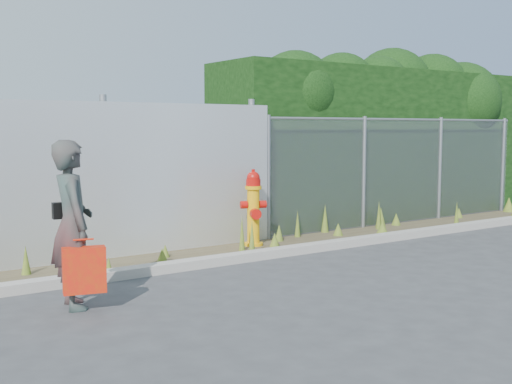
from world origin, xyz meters
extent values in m
plane|color=#39393C|center=(0.00, 0.00, 0.00)|extent=(80.00, 80.00, 0.00)
cube|color=#9A948B|center=(0.00, 1.80, 0.06)|extent=(16.00, 0.22, 0.12)
cube|color=#483D29|center=(0.00, 2.40, 0.01)|extent=(16.00, 1.20, 0.01)
cone|color=#4B631D|center=(-2.13, 1.96, 0.12)|extent=(0.11, 0.11, 0.24)
cone|color=#4B631D|center=(2.21, 2.57, 0.11)|extent=(0.18, 0.18, 0.22)
cone|color=#4B631D|center=(1.06, 2.71, 0.14)|extent=(0.14, 0.14, 0.28)
cone|color=#4B631D|center=(-1.05, 2.58, 0.10)|extent=(0.13, 0.13, 0.19)
cone|color=#4B631D|center=(7.36, 2.78, 0.16)|extent=(0.24, 0.24, 0.33)
cone|color=#4B631D|center=(0.69, 2.33, 0.11)|extent=(0.16, 0.16, 0.23)
cone|color=#4B631D|center=(3.49, 2.84, 0.19)|extent=(0.20, 0.20, 0.37)
cone|color=#4B631D|center=(2.25, 2.96, 0.25)|extent=(0.13, 0.13, 0.50)
cone|color=#4B631D|center=(1.55, 2.85, 0.22)|extent=(0.10, 0.10, 0.45)
cone|color=#4B631D|center=(3.27, 2.67, 0.26)|extent=(0.10, 0.10, 0.52)
cone|color=#4B631D|center=(-1.23, 2.29, 0.10)|extent=(0.16, 0.16, 0.20)
cone|color=#4B631D|center=(0.06, 2.03, 0.26)|extent=(0.10, 0.10, 0.53)
cone|color=#4B631D|center=(2.87, 2.19, 0.11)|extent=(0.24, 0.24, 0.23)
cone|color=#4B631D|center=(3.89, 2.83, 0.12)|extent=(0.18, 0.18, 0.23)
cone|color=#4B631D|center=(5.68, 2.79, 0.10)|extent=(0.16, 0.16, 0.21)
cone|color=#4B631D|center=(-2.47, 2.25, 0.23)|extent=(0.10, 0.10, 0.46)
cone|color=#4B631D|center=(-2.96, 2.59, 0.19)|extent=(0.12, 0.12, 0.37)
cone|color=#4B631D|center=(0.11, 2.36, 0.26)|extent=(0.09, 0.09, 0.53)
cone|color=#4B631D|center=(4.84, 2.19, 0.22)|extent=(0.09, 0.09, 0.45)
cylinder|color=gray|center=(-1.70, 3.12, 1.15)|extent=(0.10, 0.10, 2.30)
cylinder|color=gray|center=(0.80, 3.12, 1.15)|extent=(0.10, 0.10, 2.30)
cube|color=gray|center=(4.25, 3.00, 1.00)|extent=(6.50, 0.03, 2.00)
cylinder|color=gray|center=(4.25, 3.00, 2.00)|extent=(6.50, 0.04, 0.04)
cylinder|color=gray|center=(1.05, 3.00, 1.02)|extent=(0.07, 0.07, 2.05)
cylinder|color=gray|center=(3.20, 3.00, 1.02)|extent=(0.07, 0.07, 2.05)
cylinder|color=gray|center=(5.30, 3.00, 1.02)|extent=(0.07, 0.07, 2.05)
cylinder|color=gray|center=(7.40, 3.00, 1.02)|extent=(0.07, 0.07, 2.05)
cube|color=black|center=(4.55, 4.00, 1.50)|extent=(7.30, 1.60, 3.00)
sphere|color=black|center=(1.47, 4.18, 2.46)|extent=(1.16, 1.16, 1.16)
sphere|color=black|center=(2.28, 3.87, 2.48)|extent=(1.53, 1.53, 1.53)
sphere|color=black|center=(2.89, 4.07, 2.48)|extent=(1.21, 1.21, 1.21)
sphere|color=black|center=(3.70, 4.18, 2.62)|extent=(1.42, 1.42, 1.42)
sphere|color=black|center=(4.51, 3.97, 2.64)|extent=(1.33, 1.33, 1.33)
sphere|color=black|center=(5.22, 4.27, 2.67)|extent=(1.72, 1.72, 1.72)
sphere|color=black|center=(6.25, 4.06, 2.67)|extent=(1.58, 1.58, 1.58)
sphere|color=black|center=(6.97, 3.84, 2.42)|extent=(1.76, 1.76, 1.76)
cylinder|color=#E9A70C|center=(0.50, 2.63, 0.03)|extent=(0.30, 0.30, 0.06)
cylinder|color=#E9A70C|center=(0.50, 2.63, 0.45)|extent=(0.19, 0.19, 0.90)
cylinder|color=#E9A70C|center=(0.50, 2.63, 0.92)|extent=(0.25, 0.25, 0.05)
cylinder|color=#B20F0A|center=(0.50, 2.63, 1.00)|extent=(0.22, 0.22, 0.11)
sphere|color=#B20F0A|center=(0.50, 2.63, 1.07)|extent=(0.20, 0.20, 0.20)
cylinder|color=#B20F0A|center=(0.50, 2.63, 1.18)|extent=(0.05, 0.05, 0.05)
cylinder|color=#B20F0A|center=(0.35, 2.63, 0.66)|extent=(0.11, 0.12, 0.12)
cylinder|color=#B20F0A|center=(0.65, 2.63, 0.66)|extent=(0.11, 0.12, 0.12)
cylinder|color=#B20F0A|center=(0.50, 2.48, 0.53)|extent=(0.16, 0.13, 0.16)
imported|color=#0E5D55|center=(-2.93, 0.89, 0.86)|extent=(0.48, 0.67, 1.72)
cube|color=#BD370A|center=(-2.91, 0.61, 0.44)|extent=(0.42, 0.15, 0.46)
cylinder|color=#BD370A|center=(-2.91, 0.61, 0.74)|extent=(0.20, 0.02, 0.02)
cube|color=black|center=(-2.96, 1.05, 0.99)|extent=(0.23, 0.09, 0.17)
camera|label=1|loc=(-5.06, -5.48, 1.84)|focal=45.00mm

